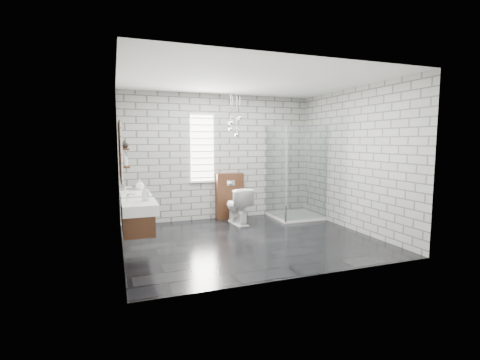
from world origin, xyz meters
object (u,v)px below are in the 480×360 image
vanity_left (136,209)px  toilet (238,206)px  cistern_panel (230,196)px  shower_enclosure (294,196)px  vanity_right (133,199)px

vanity_left → toilet: size_ratio=2.08×
vanity_left → cistern_panel: (2.09, 2.18, -0.26)m
shower_enclosure → toilet: shower_enclosure is taller
cistern_panel → vanity_right: bearing=-148.3°
vanity_left → toilet: vanity_left is taller
vanity_left → shower_enclosure: bearing=26.0°
cistern_panel → shower_enclosure: (1.32, -0.52, 0.00)m
cistern_panel → toilet: cistern_panel is taller
vanity_left → toilet: bearing=38.2°
cistern_panel → toilet: (0.00, -0.53, -0.12)m
vanity_right → cistern_panel: vanity_right is taller
shower_enclosure → vanity_right: bearing=-167.2°
vanity_left → cistern_panel: bearing=46.2°
vanity_right → toilet: (2.09, 0.76, -0.38)m
shower_enclosure → toilet: 1.32m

